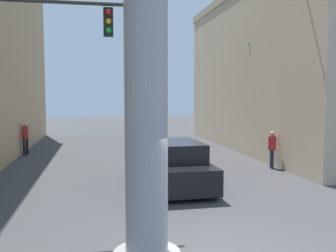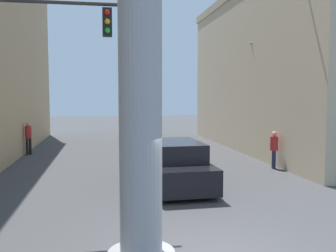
# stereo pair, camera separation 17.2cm
# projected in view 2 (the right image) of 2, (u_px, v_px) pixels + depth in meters

# --- Properties ---
(ground_plane) EXTENTS (85.14, 85.14, 0.00)m
(ground_plane) POSITION_uv_depth(u_px,v_px,m) (148.00, 166.00, 16.86)
(ground_plane) COLOR #424244
(building_right) EXTENTS (7.63, 18.05, 9.36)m
(building_right) POSITION_uv_depth(u_px,v_px,m) (297.00, 69.00, 21.93)
(building_right) COLOR #C6B293
(building_right) RESTS_ON ground
(street_lamp) EXTENTS (2.20, 0.28, 7.68)m
(street_lamp) POSITION_uv_depth(u_px,v_px,m) (312.00, 58.00, 14.36)
(street_lamp) COLOR #59595E
(street_lamp) RESTS_ON ground
(car_lead) EXTENTS (2.12, 4.78, 1.56)m
(car_lead) POSITION_uv_depth(u_px,v_px,m) (174.00, 165.00, 13.03)
(car_lead) COLOR black
(car_lead) RESTS_ON ground
(palm_tree_mid_right) EXTENTS (2.35, 2.30, 6.44)m
(palm_tree_mid_right) POSITION_uv_depth(u_px,v_px,m) (270.00, 80.00, 19.43)
(palm_tree_mid_right) COLOR brown
(palm_tree_mid_right) RESTS_ON ground
(pedestrian_far_left) EXTENTS (0.48, 0.48, 1.75)m
(pedestrian_far_left) POSITION_uv_depth(u_px,v_px,m) (28.00, 136.00, 19.91)
(pedestrian_far_left) COLOR black
(pedestrian_far_left) RESTS_ON ground
(pedestrian_mid_right) EXTENTS (0.42, 0.42, 1.62)m
(pedestrian_mid_right) POSITION_uv_depth(u_px,v_px,m) (274.00, 147.00, 16.11)
(pedestrian_mid_right) COLOR #1E233F
(pedestrian_mid_right) RESTS_ON ground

